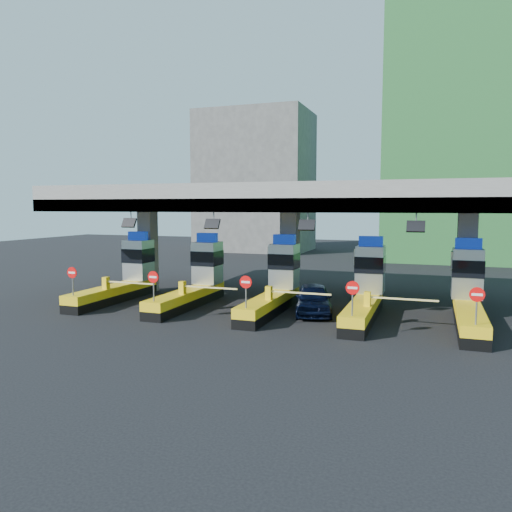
% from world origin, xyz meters
% --- Properties ---
extents(ground, '(120.00, 120.00, 0.00)m').
position_xyz_m(ground, '(0.00, 0.00, 0.00)').
color(ground, black).
rests_on(ground, ground).
extents(toll_canopy, '(28.00, 12.09, 7.00)m').
position_xyz_m(toll_canopy, '(0.00, 2.87, 6.13)').
color(toll_canopy, slate).
rests_on(toll_canopy, ground).
extents(toll_lane_far_left, '(4.43, 8.00, 4.16)m').
position_xyz_m(toll_lane_far_left, '(-10.00, 0.28, 1.40)').
color(toll_lane_far_left, black).
rests_on(toll_lane_far_left, ground).
extents(toll_lane_left, '(4.43, 8.00, 4.16)m').
position_xyz_m(toll_lane_left, '(-5.00, 0.28, 1.40)').
color(toll_lane_left, black).
rests_on(toll_lane_left, ground).
extents(toll_lane_center, '(4.43, 8.00, 4.16)m').
position_xyz_m(toll_lane_center, '(0.00, 0.28, 1.40)').
color(toll_lane_center, black).
rests_on(toll_lane_center, ground).
extents(toll_lane_right, '(4.43, 8.00, 4.16)m').
position_xyz_m(toll_lane_right, '(5.00, 0.28, 1.40)').
color(toll_lane_right, black).
rests_on(toll_lane_right, ground).
extents(toll_lane_far_right, '(4.43, 8.00, 4.16)m').
position_xyz_m(toll_lane_far_right, '(10.00, 0.28, 1.40)').
color(toll_lane_far_right, black).
rests_on(toll_lane_far_right, ground).
extents(bg_building_scaffold, '(18.00, 12.00, 28.00)m').
position_xyz_m(bg_building_scaffold, '(12.00, 32.00, 14.00)').
color(bg_building_scaffold, '#1E5926').
rests_on(bg_building_scaffold, ground).
extents(bg_building_concrete, '(14.00, 10.00, 18.00)m').
position_xyz_m(bg_building_concrete, '(-14.00, 36.00, 9.00)').
color(bg_building_concrete, '#4C4C49').
rests_on(bg_building_concrete, ground).
extents(van, '(2.96, 5.03, 1.61)m').
position_xyz_m(van, '(2.24, -0.17, 0.80)').
color(van, black).
rests_on(van, ground).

